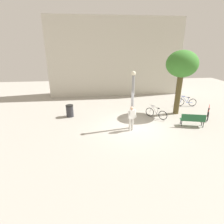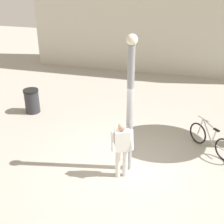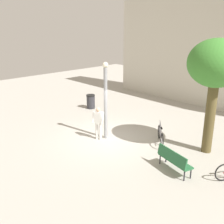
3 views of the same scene
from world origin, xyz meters
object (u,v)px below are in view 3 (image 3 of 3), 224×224
(plaza_tree, at_px, (216,66))
(lamppost, at_px, (106,98))
(bicycle_silver, at_px, (161,135))
(park_bench, at_px, (174,159))
(person_by_lamppost, at_px, (98,121))
(trash_bin, at_px, (91,101))

(plaza_tree, bearing_deg, lamppost, -151.58)
(bicycle_silver, bearing_deg, plaza_tree, 21.40)
(park_bench, bearing_deg, lamppost, 176.34)
(person_by_lamppost, bearing_deg, trash_bin, 145.19)
(person_by_lamppost, distance_m, bicycle_silver, 3.12)
(park_bench, xyz_separation_m, trash_bin, (-8.66, 2.87, -0.07))
(lamppost, distance_m, trash_bin, 5.37)
(plaza_tree, bearing_deg, trash_bin, 178.11)
(bicycle_silver, bearing_deg, trash_bin, 170.90)
(bicycle_silver, bearing_deg, lamppost, -146.08)
(person_by_lamppost, distance_m, plaza_tree, 5.92)
(park_bench, bearing_deg, person_by_lamppost, -178.49)
(lamppost, bearing_deg, trash_bin, 149.48)
(person_by_lamppost, xyz_separation_m, bicycle_silver, (2.39, 1.92, -0.58))
(lamppost, distance_m, bicycle_silver, 3.24)
(lamppost, bearing_deg, plaza_tree, 28.42)
(lamppost, xyz_separation_m, park_bench, (4.25, -0.27, -1.56))
(bicycle_silver, xyz_separation_m, trash_bin, (-6.68, 1.07, 0.09))
(park_bench, height_order, trash_bin, trash_bin)
(bicycle_silver, height_order, trash_bin, bicycle_silver)
(lamppost, height_order, trash_bin, lamppost)
(bicycle_silver, bearing_deg, person_by_lamppost, -141.25)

